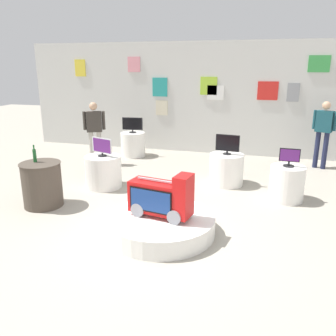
{
  "coord_description": "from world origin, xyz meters",
  "views": [
    {
      "loc": [
        1.5,
        -4.7,
        2.53
      ],
      "look_at": [
        -0.0,
        0.61,
        0.89
      ],
      "focal_mm": 37.04,
      "sensor_mm": 36.0,
      "label": 1
    }
  ],
  "objects": [
    {
      "name": "ground_plane",
      "position": [
        0.0,
        0.0,
        0.0
      ],
      "size": [
        30.0,
        30.0,
        0.0
      ],
      "primitive_type": "plane",
      "color": "#A8A091"
    },
    {
      "name": "back_wall_display",
      "position": [
        -0.0,
        5.4,
        1.6
      ],
      "size": [
        11.56,
        0.13,
        3.18
      ],
      "color": "silver",
      "rests_on": "ground"
    },
    {
      "name": "main_display_pedestal",
      "position": [
        0.05,
        0.0,
        0.14
      ],
      "size": [
        1.69,
        1.69,
        0.29
      ],
      "primitive_type": "cylinder",
      "color": "white",
      "rests_on": "ground"
    },
    {
      "name": "novelty_firetruck_tv",
      "position": [
        0.07,
        -0.01,
        0.58
      ],
      "size": [
        1.01,
        0.54,
        0.71
      ],
      "color": "gray",
      "rests_on": "main_display_pedestal"
    },
    {
      "name": "display_pedestal_left_rear",
      "position": [
        -1.76,
        1.74,
        0.34
      ],
      "size": [
        0.77,
        0.77,
        0.68
      ],
      "primitive_type": "cylinder",
      "color": "white",
      "rests_on": "ground"
    },
    {
      "name": "tv_on_left_rear",
      "position": [
        -1.76,
        1.73,
        0.9
      ],
      "size": [
        0.52,
        0.22,
        0.39
      ],
      "color": "black",
      "rests_on": "display_pedestal_left_rear"
    },
    {
      "name": "display_pedestal_center_rear",
      "position": [
        -2.12,
        4.4,
        0.34
      ],
      "size": [
        0.7,
        0.7,
        0.68
      ],
      "primitive_type": "cylinder",
      "color": "white",
      "rests_on": "ground"
    },
    {
      "name": "tv_on_center_rear",
      "position": [
        -2.12,
        4.39,
        0.92
      ],
      "size": [
        0.58,
        0.2,
        0.43
      ],
      "color": "black",
      "rests_on": "display_pedestal_center_rear"
    },
    {
      "name": "display_pedestal_right_rear",
      "position": [
        1.99,
        2.0,
        0.34
      ],
      "size": [
        0.65,
        0.65,
        0.68
      ],
      "primitive_type": "cylinder",
      "color": "white",
      "rests_on": "ground"
    },
    {
      "name": "tv_on_right_rear",
      "position": [
        1.99,
        1.99,
        0.87
      ],
      "size": [
        0.38,
        0.2,
        0.35
      ],
      "color": "black",
      "rests_on": "display_pedestal_right_rear"
    },
    {
      "name": "display_pedestal_far_right",
      "position": [
        0.75,
        2.62,
        0.34
      ],
      "size": [
        0.74,
        0.74,
        0.68
      ],
      "primitive_type": "cylinder",
      "color": "white",
      "rests_on": "ground"
    },
    {
      "name": "tv_on_far_right",
      "position": [
        0.75,
        2.61,
        0.92
      ],
      "size": [
        0.51,
        0.17,
        0.43
      ],
      "color": "black",
      "rests_on": "display_pedestal_far_right"
    },
    {
      "name": "side_table_round",
      "position": [
        -2.38,
        0.47,
        0.42
      ],
      "size": [
        0.74,
        0.74,
        0.83
      ],
      "color": "#4C4238",
      "rests_on": "ground"
    },
    {
      "name": "bottle_on_side_table",
      "position": [
        -2.5,
        0.5,
        0.96
      ],
      "size": [
        0.06,
        0.06,
        0.32
      ],
      "color": "#195926",
      "rests_on": "side_table_round"
    },
    {
      "name": "shopper_browsing_near_truck",
      "position": [
        -2.73,
        3.29,
        0.96
      ],
      "size": [
        0.52,
        0.34,
        1.63
      ],
      "color": "#B2ADA3",
      "rests_on": "ground"
    },
    {
      "name": "shopper_browsing_rear",
      "position": [
        2.9,
        4.53,
        0.99
      ],
      "size": [
        0.53,
        0.33,
        1.69
      ],
      "color": "#1E233F",
      "rests_on": "ground"
    }
  ]
}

